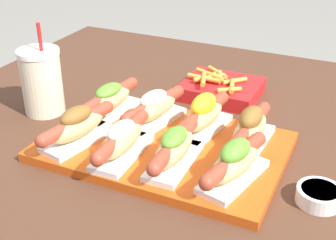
{
  "coord_description": "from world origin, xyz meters",
  "views": [
    {
      "loc": [
        0.32,
        -0.75,
        1.19
      ],
      "look_at": [
        -0.02,
        -0.03,
        0.76
      ],
      "focal_mm": 50.0,
      "sensor_mm": 36.0,
      "label": 1
    }
  ],
  "objects_px": {
    "hot_dog_1": "(122,140)",
    "drink_cup": "(42,81)",
    "hot_dog_2": "(174,148)",
    "fries_basket": "(221,88)",
    "sauce_bowl": "(319,195)",
    "hot_dog_4": "(109,100)",
    "hot_dog_6": "(203,115)",
    "hot_dog_3": "(234,162)",
    "hot_dog_7": "(250,129)",
    "hot_dog_0": "(77,126)",
    "serving_tray": "(164,147)",
    "hot_dog_5": "(154,108)"
  },
  "relations": [
    {
      "from": "hot_dog_6",
      "to": "hot_dog_7",
      "type": "height_order",
      "value": "hot_dog_6"
    },
    {
      "from": "hot_dog_1",
      "to": "drink_cup",
      "type": "height_order",
      "value": "drink_cup"
    },
    {
      "from": "serving_tray",
      "to": "hot_dog_0",
      "type": "xyz_separation_m",
      "value": [
        -0.15,
        -0.07,
        0.04
      ]
    },
    {
      "from": "hot_dog_5",
      "to": "sauce_bowl",
      "type": "xyz_separation_m",
      "value": [
        0.35,
        -0.1,
        -0.04
      ]
    },
    {
      "from": "hot_dog_4",
      "to": "hot_dog_7",
      "type": "xyz_separation_m",
      "value": [
        0.31,
        0.0,
        0.0
      ]
    },
    {
      "from": "hot_dog_6",
      "to": "hot_dog_5",
      "type": "bearing_deg",
      "value": -174.68
    },
    {
      "from": "serving_tray",
      "to": "hot_dog_7",
      "type": "bearing_deg",
      "value": 22.39
    },
    {
      "from": "serving_tray",
      "to": "hot_dog_7",
      "type": "height_order",
      "value": "hot_dog_7"
    },
    {
      "from": "fries_basket",
      "to": "hot_dog_4",
      "type": "bearing_deg",
      "value": -127.77
    },
    {
      "from": "hot_dog_4",
      "to": "hot_dog_5",
      "type": "height_order",
      "value": "hot_dog_5"
    },
    {
      "from": "hot_dog_1",
      "to": "drink_cup",
      "type": "bearing_deg",
      "value": 157.07
    },
    {
      "from": "hot_dog_4",
      "to": "hot_dog_6",
      "type": "bearing_deg",
      "value": 3.88
    },
    {
      "from": "serving_tray",
      "to": "hot_dog_6",
      "type": "xyz_separation_m",
      "value": [
        0.05,
        0.08,
        0.04
      ]
    },
    {
      "from": "hot_dog_2",
      "to": "hot_dog_7",
      "type": "height_order",
      "value": "hot_dog_7"
    },
    {
      "from": "hot_dog_6",
      "to": "hot_dog_3",
      "type": "bearing_deg",
      "value": -51.44
    },
    {
      "from": "hot_dog_0",
      "to": "fries_basket",
      "type": "height_order",
      "value": "hot_dog_0"
    },
    {
      "from": "hot_dog_2",
      "to": "fries_basket",
      "type": "relative_size",
      "value": 1.08
    },
    {
      "from": "drink_cup",
      "to": "hot_dog_6",
      "type": "bearing_deg",
      "value": 5.6
    },
    {
      "from": "sauce_bowl",
      "to": "fries_basket",
      "type": "xyz_separation_m",
      "value": [
        -0.28,
        0.32,
        0.0
      ]
    },
    {
      "from": "hot_dog_7",
      "to": "drink_cup",
      "type": "xyz_separation_m",
      "value": [
        -0.47,
        -0.02,
        0.02
      ]
    },
    {
      "from": "hot_dog_6",
      "to": "drink_cup",
      "type": "relative_size",
      "value": 0.93
    },
    {
      "from": "hot_dog_3",
      "to": "drink_cup",
      "type": "bearing_deg",
      "value": 168.09
    },
    {
      "from": "serving_tray",
      "to": "hot_dog_6",
      "type": "height_order",
      "value": "hot_dog_6"
    },
    {
      "from": "hot_dog_1",
      "to": "hot_dog_4",
      "type": "xyz_separation_m",
      "value": [
        -0.11,
        0.13,
        0.0
      ]
    },
    {
      "from": "hot_dog_1",
      "to": "hot_dog_3",
      "type": "bearing_deg",
      "value": 3.36
    },
    {
      "from": "hot_dog_1",
      "to": "hot_dog_7",
      "type": "relative_size",
      "value": 1.0
    },
    {
      "from": "drink_cup",
      "to": "hot_dog_0",
      "type": "bearing_deg",
      "value": -32.8
    },
    {
      "from": "hot_dog_1",
      "to": "hot_dog_0",
      "type": "bearing_deg",
      "value": 176.17
    },
    {
      "from": "hot_dog_0",
      "to": "hot_dog_4",
      "type": "relative_size",
      "value": 0.99
    },
    {
      "from": "hot_dog_3",
      "to": "hot_dog_1",
      "type": "bearing_deg",
      "value": -176.64
    },
    {
      "from": "drink_cup",
      "to": "hot_dog_5",
      "type": "bearing_deg",
      "value": 5.72
    },
    {
      "from": "hot_dog_0",
      "to": "hot_dog_3",
      "type": "bearing_deg",
      "value": 1.01
    },
    {
      "from": "hot_dog_4",
      "to": "hot_dog_7",
      "type": "bearing_deg",
      "value": 0.16
    },
    {
      "from": "hot_dog_2",
      "to": "hot_dog_1",
      "type": "bearing_deg",
      "value": -172.3
    },
    {
      "from": "hot_dog_6",
      "to": "sauce_bowl",
      "type": "distance_m",
      "value": 0.28
    },
    {
      "from": "hot_dog_7",
      "to": "sauce_bowl",
      "type": "bearing_deg",
      "value": -33.95
    },
    {
      "from": "hot_dog_3",
      "to": "fries_basket",
      "type": "height_order",
      "value": "hot_dog_3"
    },
    {
      "from": "hot_dog_3",
      "to": "hot_dog_7",
      "type": "distance_m",
      "value": 0.12
    },
    {
      "from": "hot_dog_0",
      "to": "drink_cup",
      "type": "distance_m",
      "value": 0.2
    },
    {
      "from": "hot_dog_2",
      "to": "hot_dog_6",
      "type": "distance_m",
      "value": 0.14
    },
    {
      "from": "hot_dog_2",
      "to": "sauce_bowl",
      "type": "height_order",
      "value": "hot_dog_2"
    },
    {
      "from": "hot_dog_4",
      "to": "hot_dog_2",
      "type": "bearing_deg",
      "value": -30.36
    },
    {
      "from": "hot_dog_3",
      "to": "hot_dog_7",
      "type": "xyz_separation_m",
      "value": [
        -0.01,
        0.12,
        0.0
      ]
    },
    {
      "from": "hot_dog_0",
      "to": "sauce_bowl",
      "type": "bearing_deg",
      "value": 3.56
    },
    {
      "from": "fries_basket",
      "to": "sauce_bowl",
      "type": "bearing_deg",
      "value": -48.8
    },
    {
      "from": "hot_dog_2",
      "to": "drink_cup",
      "type": "distance_m",
      "value": 0.38
    },
    {
      "from": "hot_dog_4",
      "to": "serving_tray",
      "type": "bearing_deg",
      "value": -21.24
    },
    {
      "from": "serving_tray",
      "to": "hot_dog_4",
      "type": "height_order",
      "value": "hot_dog_4"
    },
    {
      "from": "serving_tray",
      "to": "hot_dog_2",
      "type": "height_order",
      "value": "hot_dog_2"
    },
    {
      "from": "hot_dog_4",
      "to": "sauce_bowl",
      "type": "height_order",
      "value": "hot_dog_4"
    }
  ]
}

